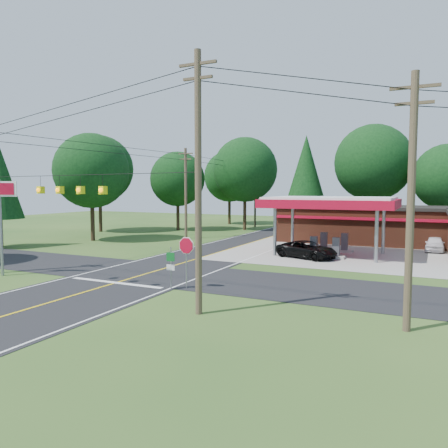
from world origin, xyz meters
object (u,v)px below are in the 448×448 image
at_px(gas_canopy, 330,204).
at_px(sedan_car, 435,244).
at_px(octagonal_stop_sign, 186,249).
at_px(big_stop_sign, 0,206).
at_px(suv_car, 307,250).

distance_m(gas_canopy, sedan_car, 10.62).
bearing_deg(sedan_car, octagonal_stop_sign, -118.69).
distance_m(gas_canopy, octagonal_stop_sign, 16.76).
relative_size(gas_canopy, octagonal_stop_sign, 3.62).
xyz_separation_m(gas_canopy, sedan_car, (8.00, 5.98, -3.61)).
height_order(gas_canopy, octagonal_stop_sign, gas_canopy).
height_order(gas_canopy, big_stop_sign, big_stop_sign).
bearing_deg(suv_car, octagonal_stop_sign, -174.47).
bearing_deg(gas_canopy, octagonal_stop_sign, -105.69).
bearing_deg(gas_canopy, suv_car, -115.09).
bearing_deg(sedan_car, big_stop_sign, -135.26).
relative_size(gas_canopy, big_stop_sign, 1.73).
bearing_deg(octagonal_stop_sign, big_stop_sign, -170.93).
bearing_deg(gas_canopy, sedan_car, 36.77).
bearing_deg(sedan_car, gas_canopy, -142.31).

